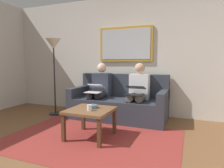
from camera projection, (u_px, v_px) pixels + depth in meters
wall_rear at (127, 56)px, 4.47m from camera, size 6.00×0.12×2.60m
area_rug at (91, 139)px, 2.99m from camera, size 2.60×1.80×0.01m
couch at (119, 103)px, 4.13m from camera, size 1.94×0.90×0.90m
framed_mirror at (126, 44)px, 4.36m from camera, size 1.20×0.05×0.75m
coffee_table at (90, 113)px, 3.01m from camera, size 0.65×0.65×0.45m
cup at (89, 108)px, 2.90m from camera, size 0.07×0.07×0.09m
bowl at (93, 106)px, 3.08m from camera, size 0.16×0.16×0.05m
person_left at (138, 90)px, 3.89m from camera, size 0.38×0.58×1.14m
laptop_black at (135, 91)px, 3.67m from camera, size 0.34×0.38×0.16m
person_right at (100, 88)px, 4.19m from camera, size 0.38×0.58×1.14m
laptop_white at (95, 89)px, 3.97m from camera, size 0.30×0.36×0.16m
standing_lamp at (54, 52)px, 4.29m from camera, size 0.32×0.32×1.66m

